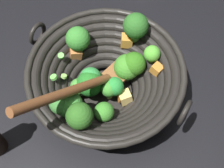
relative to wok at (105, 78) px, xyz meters
The scene contains 2 objects.
ground_plane 0.07m from the wok, 162.49° to the right, with size 4.00×4.00×0.00m, color black.
wok is the anchor object (origin of this frame).
Camera 1 is at (-0.19, 0.28, 0.65)m, focal length 50.50 mm.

